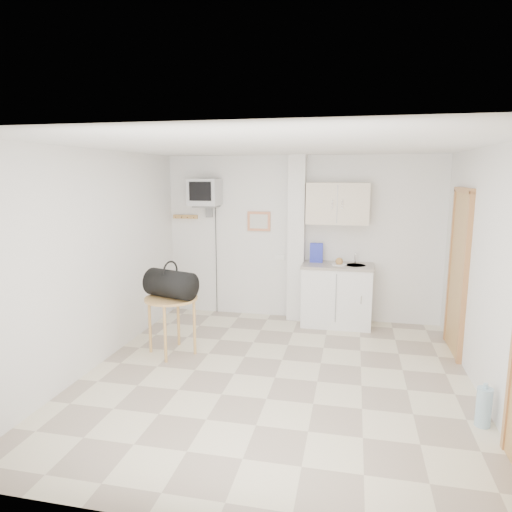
% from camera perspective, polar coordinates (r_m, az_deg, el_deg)
% --- Properties ---
extents(ground, '(4.50, 4.50, 0.00)m').
position_cam_1_polar(ground, '(5.22, 2.39, -14.94)').
color(ground, beige).
rests_on(ground, ground).
extents(room_envelope, '(4.24, 4.54, 2.55)m').
position_cam_1_polar(room_envelope, '(4.83, 5.51, 2.06)').
color(room_envelope, white).
rests_on(room_envelope, ground).
extents(kitchenette, '(1.03, 0.58, 2.10)m').
position_cam_1_polar(kitchenette, '(6.82, 10.08, -1.95)').
color(kitchenette, white).
rests_on(kitchenette, ground).
extents(crt_television, '(0.44, 0.45, 2.15)m').
position_cam_1_polar(crt_television, '(7.06, -6.41, 7.82)').
color(crt_television, slate).
rests_on(crt_television, ground).
extents(round_table, '(0.65, 0.65, 0.72)m').
position_cam_1_polar(round_table, '(5.76, -10.54, -6.01)').
color(round_table, tan).
rests_on(round_table, ground).
extents(duffel_bag, '(0.70, 0.52, 0.46)m').
position_cam_1_polar(duffel_bag, '(5.69, -10.60, -3.42)').
color(duffel_bag, black).
rests_on(duffel_bag, round_table).
extents(water_bottle, '(0.13, 0.13, 0.40)m').
position_cam_1_polar(water_bottle, '(4.72, 26.59, -16.51)').
color(water_bottle, '#97BBCD').
rests_on(water_bottle, ground).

